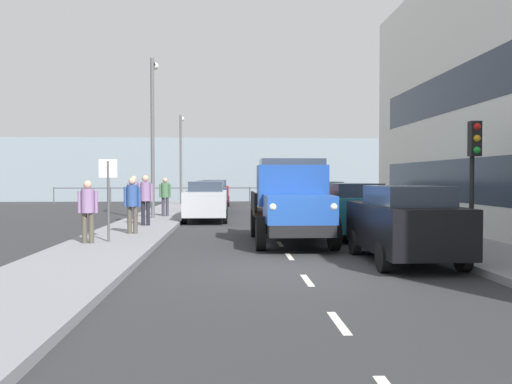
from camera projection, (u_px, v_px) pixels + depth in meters
name	position (u px, v px, depth m)	size (l,w,h in m)	color
ground_plane	(266.00, 226.00, 20.71)	(80.00, 80.00, 0.00)	#2D2D30
sidewalk_left	(384.00, 223.00, 20.94)	(2.53, 36.44, 0.15)	gray
sidewalk_right	(147.00, 224.00, 20.48)	(2.53, 36.44, 0.15)	gray
road_centreline_markings	(269.00, 229.00, 19.38)	(0.12, 30.99, 0.01)	silver
sea_horizon	(248.00, 170.00, 41.82)	(80.00, 0.80, 5.00)	#84939E
seawall_railing	(250.00, 191.00, 38.27)	(28.08, 0.08, 1.20)	#4C5156
truck_vintage_blue	(292.00, 203.00, 15.03)	(2.17, 5.64, 2.43)	black
car_black_kerbside_near	(404.00, 223.00, 11.76)	(1.82, 3.90, 1.72)	black
car_teal_kerbside_1	(351.00, 209.00, 16.89)	(1.78, 4.39, 1.72)	#1E6670
car_grey_kerbside_2	(321.00, 201.00, 22.62)	(1.86, 4.06, 1.72)	slate
car_white_kerbside_3	(302.00, 196.00, 28.42)	(1.83, 4.48, 1.72)	white
car_silver_oppositeside_0	(206.00, 200.00, 22.95)	(1.84, 4.57, 1.72)	#B7BABF
car_navy_oppositeside_1	(211.00, 196.00, 28.61)	(1.80, 4.66, 1.72)	navy
car_maroon_oppositeside_2	(215.00, 192.00, 35.39)	(1.95, 4.40, 1.72)	maroon
pedestrian_strolling	(88.00, 206.00, 14.04)	(0.53, 0.34, 1.67)	#4C473D
pedestrian_near_railing	(132.00, 200.00, 16.42)	(0.53, 0.34, 1.75)	#4C473D
pedestrian_with_bag	(145.00, 196.00, 19.20)	(0.53, 0.34, 1.83)	black
pedestrian_couple_b	(134.00, 193.00, 21.98)	(0.53, 0.34, 1.82)	#383342
pedestrian_couple_a	(165.00, 193.00, 23.83)	(0.53, 0.34, 1.73)	#383342
traffic_light_near	(474.00, 155.00, 13.59)	(0.28, 0.41, 3.20)	black
lamp_post_promenade	(153.00, 124.00, 22.84)	(0.32, 1.14, 6.87)	#59595B
lamp_post_far	(181.00, 150.00, 34.89)	(0.32, 1.14, 5.85)	#59595B
street_sign	(108.00, 186.00, 14.36)	(0.50, 0.07, 2.25)	#4C4C4C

